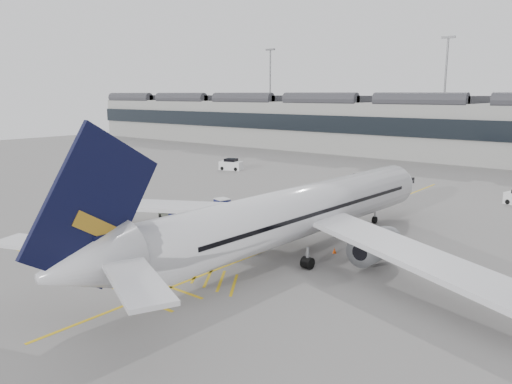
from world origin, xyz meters
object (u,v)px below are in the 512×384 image
Objects in this scene: baggage_cart_a at (222,206)px; pushback_tug at (171,214)px; ramp_agent_b at (277,220)px; ramp_agent_a at (284,214)px; belt_loader at (290,215)px; airliner_main at (295,214)px.

baggage_cart_a is 5.76m from pushback_tug.
ramp_agent_a is at bearing -102.97° from ramp_agent_b.
ramp_agent_a is (0.08, -1.16, 0.27)m from belt_loader.
belt_loader is 4.03m from ramp_agent_b.
belt_loader is (-6.82, 9.11, -2.85)m from airliner_main.
airliner_main reaches higher than baggage_cart_a.
baggage_cart_a reaches higher than pushback_tug.
airliner_main is 8.11m from ramp_agent_b.
airliner_main reaches higher than ramp_agent_b.
belt_loader reaches higher than baggage_cart_a.
belt_loader is 2.42× the size of baggage_cart_a.
baggage_cart_a is (-7.22, -2.53, 0.38)m from belt_loader.
airliner_main is 22.99× the size of baggage_cart_a.
ramp_agent_b is at bearing -88.52° from belt_loader.
baggage_cart_a is 1.00× the size of ramp_agent_b.
ramp_agent_a is (7.30, 1.37, -0.12)m from baggage_cart_a.
baggage_cart_a is 7.43m from ramp_agent_a.
belt_loader reaches higher than pushback_tug.
belt_loader is at bearing -108.09° from ramp_agent_b.
baggage_cart_a is at bearing -175.99° from belt_loader.
airliner_main is 10.74m from ramp_agent_a.
ramp_agent_b is (1.08, -2.69, 0.14)m from ramp_agent_a.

